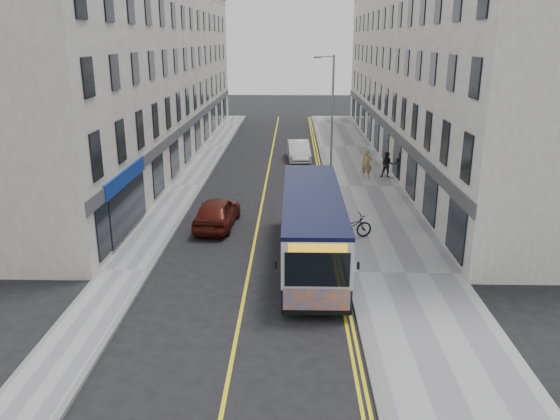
# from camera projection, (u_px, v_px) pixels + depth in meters

# --- Properties ---
(ground) EXTENTS (140.00, 140.00, 0.00)m
(ground) POSITION_uv_depth(u_px,v_px,m) (251.00, 262.00, 22.99)
(ground) COLOR black
(ground) RESTS_ON ground
(pavement_east) EXTENTS (4.50, 64.00, 0.12)m
(pavement_east) POSITION_uv_depth(u_px,v_px,m) (364.00, 187.00, 34.27)
(pavement_east) COLOR #949497
(pavement_east) RESTS_ON ground
(pavement_west) EXTENTS (2.00, 64.00, 0.12)m
(pavement_west) POSITION_uv_depth(u_px,v_px,m) (186.00, 186.00, 34.53)
(pavement_west) COLOR #949497
(pavement_west) RESTS_ON ground
(kerb_east) EXTENTS (0.18, 64.00, 0.13)m
(kerb_east) POSITION_uv_depth(u_px,v_px,m) (328.00, 187.00, 34.32)
(kerb_east) COLOR slate
(kerb_east) RESTS_ON ground
(kerb_west) EXTENTS (0.18, 64.00, 0.13)m
(kerb_west) POSITION_uv_depth(u_px,v_px,m) (202.00, 186.00, 34.50)
(kerb_west) COLOR slate
(kerb_west) RESTS_ON ground
(road_centre_line) EXTENTS (0.12, 64.00, 0.01)m
(road_centre_line) POSITION_uv_depth(u_px,v_px,m) (265.00, 187.00, 34.43)
(road_centre_line) COLOR yellow
(road_centre_line) RESTS_ON ground
(road_dbl_yellow_inner) EXTENTS (0.10, 64.00, 0.01)m
(road_dbl_yellow_inner) POSITION_uv_depth(u_px,v_px,m) (321.00, 188.00, 34.34)
(road_dbl_yellow_inner) COLOR yellow
(road_dbl_yellow_inner) RESTS_ON ground
(road_dbl_yellow_outer) EXTENTS (0.10, 64.00, 0.01)m
(road_dbl_yellow_outer) POSITION_uv_depth(u_px,v_px,m) (324.00, 188.00, 34.34)
(road_dbl_yellow_outer) COLOR yellow
(road_dbl_yellow_outer) RESTS_ON ground
(terrace_east) EXTENTS (6.00, 46.00, 13.00)m
(terrace_east) POSITION_uv_depth(u_px,v_px,m) (424.00, 73.00, 40.78)
(terrace_east) COLOR white
(terrace_east) RESTS_ON ground
(terrace_west) EXTENTS (6.00, 46.00, 13.00)m
(terrace_west) POSITION_uv_depth(u_px,v_px,m) (152.00, 72.00, 41.25)
(terrace_west) COLOR silver
(terrace_west) RESTS_ON ground
(streetlamp) EXTENTS (1.32, 0.18, 8.00)m
(streetlamp) POSITION_uv_depth(u_px,v_px,m) (331.00, 113.00, 34.91)
(streetlamp) COLOR gray
(streetlamp) RESTS_ON ground
(city_bus) EXTENTS (2.42, 10.34, 3.00)m
(city_bus) POSITION_uv_depth(u_px,v_px,m) (312.00, 225.00, 22.50)
(city_bus) COLOR black
(city_bus) RESTS_ON ground
(bicycle) EXTENTS (2.27, 1.33, 1.13)m
(bicycle) POSITION_uv_depth(u_px,v_px,m) (350.00, 227.00, 25.21)
(bicycle) COLOR black
(bicycle) RESTS_ON pavement_east
(pedestrian_near) EXTENTS (0.72, 0.51, 1.88)m
(pedestrian_near) POSITION_uv_depth(u_px,v_px,m) (367.00, 164.00, 35.94)
(pedestrian_near) COLOR #9C7F47
(pedestrian_near) RESTS_ON pavement_east
(pedestrian_far) EXTENTS (0.92, 0.76, 1.74)m
(pedestrian_far) POSITION_uv_depth(u_px,v_px,m) (387.00, 165.00, 36.09)
(pedestrian_far) COLOR black
(pedestrian_far) RESTS_ON pavement_east
(car_white) EXTENTS (1.87, 4.63, 1.50)m
(car_white) POSITION_uv_depth(u_px,v_px,m) (299.00, 151.00, 41.78)
(car_white) COLOR silver
(car_white) RESTS_ON ground
(car_maroon) EXTENTS (2.13, 4.57, 1.52)m
(car_maroon) POSITION_uv_depth(u_px,v_px,m) (217.00, 212.00, 27.06)
(car_maroon) COLOR #50130D
(car_maroon) RESTS_ON ground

